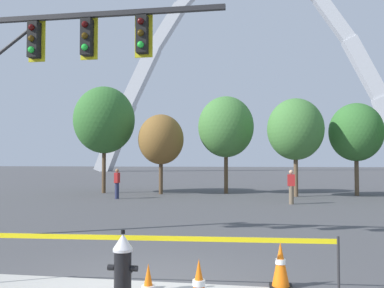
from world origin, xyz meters
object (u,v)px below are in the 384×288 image
at_px(traffic_cone_mid_sidewalk, 281,265).
at_px(traffic_signal_gantry, 18,66).
at_px(pedestrian_standing_center, 291,187).
at_px(fire_hydrant, 123,265).
at_px(pedestrian_walking_left, 117,183).
at_px(monument_arch, 248,74).
at_px(traffic_cone_by_hydrant, 199,287).

bearing_deg(traffic_cone_mid_sidewalk, traffic_signal_gantry, 157.34).
distance_m(traffic_cone_mid_sidewalk, pedestrian_standing_center, 12.92).
xyz_separation_m(fire_hydrant, pedestrian_walking_left, (-5.40, 14.92, 0.35)).
xyz_separation_m(traffic_cone_mid_sidewalk, traffic_signal_gantry, (-6.30, 2.63, 4.05)).
relative_size(fire_hydrant, traffic_cone_mid_sidewalk, 1.36).
height_order(traffic_cone_mid_sidewalk, monument_arch, monument_arch).
relative_size(traffic_signal_gantry, pedestrian_standing_center, 4.92).
relative_size(monument_arch, pedestrian_standing_center, 34.94).
distance_m(fire_hydrant, traffic_cone_by_hydrant, 1.35).
bearing_deg(traffic_cone_mid_sidewalk, fire_hydrant, -161.08).
distance_m(traffic_cone_by_hydrant, pedestrian_standing_center, 14.40).
distance_m(traffic_cone_mid_sidewalk, traffic_signal_gantry, 7.93).
bearing_deg(monument_arch, pedestrian_standing_center, -86.41).
bearing_deg(monument_arch, traffic_cone_by_hydrant, -89.11).
distance_m(traffic_cone_by_hydrant, traffic_cone_mid_sidewalk, 1.76).
relative_size(pedestrian_walking_left, pedestrian_standing_center, 1.00).
xyz_separation_m(traffic_signal_gantry, monument_arch, (4.14, 62.59, 12.73)).
xyz_separation_m(monument_arch, pedestrian_standing_center, (3.29, -52.36, -16.32)).
bearing_deg(pedestrian_walking_left, fire_hydrant, -70.10).
bearing_deg(monument_arch, traffic_signal_gantry, -93.79).
height_order(traffic_signal_gantry, pedestrian_walking_left, traffic_signal_gantry).
distance_m(traffic_cone_mid_sidewalk, pedestrian_walking_left, 16.11).
xyz_separation_m(pedestrian_walking_left, pedestrian_standing_center, (8.89, -1.25, 0.00)).
bearing_deg(pedestrian_standing_center, traffic_cone_by_hydrant, -99.03).
bearing_deg(traffic_cone_by_hydrant, fire_hydrant, 156.32).
bearing_deg(pedestrian_walking_left, pedestrian_standing_center, -7.99).
height_order(pedestrian_walking_left, pedestrian_standing_center, same).
distance_m(traffic_signal_gantry, pedestrian_standing_center, 13.14).
relative_size(fire_hydrant, traffic_signal_gantry, 0.13).
distance_m(traffic_signal_gantry, pedestrian_walking_left, 12.11).
bearing_deg(traffic_cone_mid_sidewalk, pedestrian_standing_center, 84.97).
relative_size(traffic_cone_mid_sidewalk, traffic_signal_gantry, 0.09).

